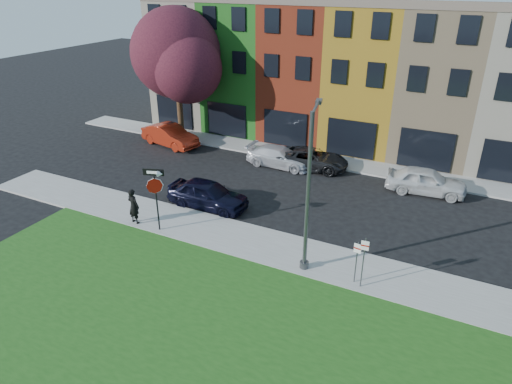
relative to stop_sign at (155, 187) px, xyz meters
The scene contains 15 objects.
ground 6.56m from the stop_sign, 18.07° to the right, with size 120.00×120.00×0.00m, color black.
sidewalk_near 8.22m from the stop_sign, ahead, with size 40.00×3.00×0.12m, color gray.
sidewalk_far 13.63m from the stop_sign, 78.10° to the left, with size 40.00×2.40×0.12m, color gray.
rowhouse_block 19.73m from the stop_sign, 80.40° to the left, with size 30.00×10.12×10.00m.
stop_sign is the anchor object (origin of this frame).
man 2.13m from the stop_sign, behind, with size 0.75×0.54×1.92m, color black.
sedan_near 3.93m from the stop_sign, 77.42° to the left, with size 4.67×1.91×1.59m, color black.
parked_car_red 13.11m from the stop_sign, 123.80° to the left, with size 5.08×2.65×1.59m, color maroon.
parked_car_silver 11.10m from the stop_sign, 80.02° to the left, with size 4.62×1.88×1.34m, color silver.
parked_car_dark 12.16m from the stop_sign, 70.90° to the left, with size 5.24×2.93×1.38m, color black.
parked_car_white 15.83m from the stop_sign, 43.53° to the left, with size 4.76×2.28×1.57m, color silver.
street_lamp 7.87m from the stop_sign, ahead, with size 0.85×2.54×7.12m.
parking_sign_a 10.45m from the stop_sign, ahead, with size 0.32×0.10×2.34m.
parking_sign_b 10.16m from the stop_sign, ahead, with size 0.32×0.10×1.96m.
tree_purple 15.28m from the stop_sign, 120.10° to the left, with size 7.98×6.98×9.79m.
Camera 1 is at (7.70, -13.89, 11.97)m, focal length 32.00 mm.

